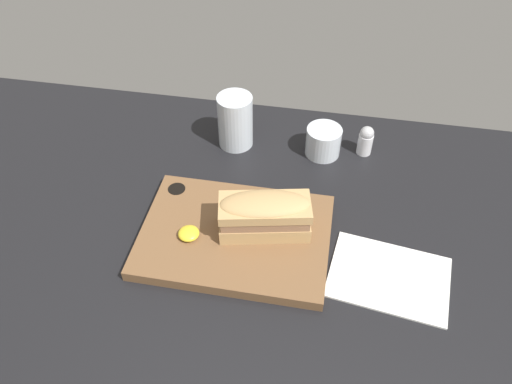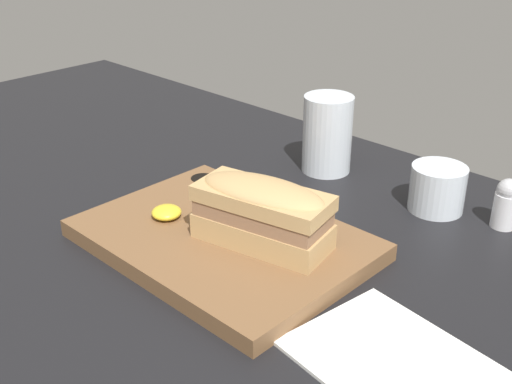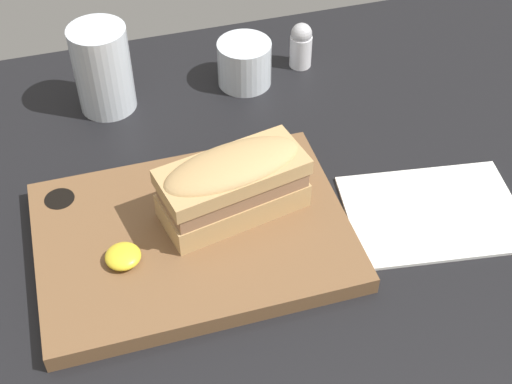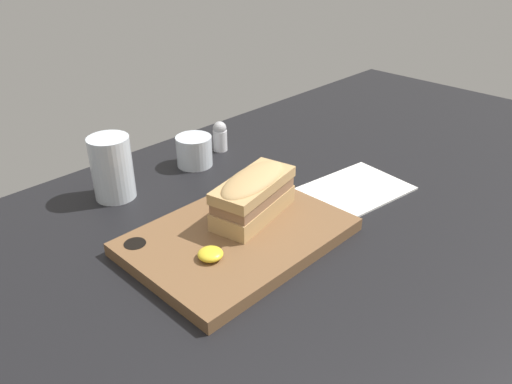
{
  "view_description": "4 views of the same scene",
  "coord_description": "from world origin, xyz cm",
  "px_view_note": "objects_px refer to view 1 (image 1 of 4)",
  "views": [
    {
      "loc": [
        5.9,
        -53.05,
        72.94
      ],
      "look_at": [
        -5.24,
        8.67,
        9.85
      ],
      "focal_mm": 35.0,
      "sensor_mm": 36.0,
      "label": 1
    },
    {
      "loc": [
        41.99,
        -42.72,
        42.81
      ],
      "look_at": [
        -4.51,
        5.54,
        10.14
      ],
      "focal_mm": 45.0,
      "sensor_mm": 36.0,
      "label": 2
    },
    {
      "loc": [
        -16.05,
        -48.58,
        62.17
      ],
      "look_at": [
        -0.83,
        3.71,
        7.69
      ],
      "focal_mm": 50.0,
      "sensor_mm": 36.0,
      "label": 3
    },
    {
      "loc": [
        -53.91,
        -45.09,
        48.21
      ],
      "look_at": [
        -3.62,
        3.93,
        9.3
      ],
      "focal_mm": 35.0,
      "sensor_mm": 36.0,
      "label": 4
    }
  ],
  "objects_px": {
    "water_glass": "(235,124)",
    "napkin": "(389,277)",
    "serving_board": "(235,236)",
    "wine_glass": "(323,143)",
    "salt_shaker": "(366,140)",
    "sandwich": "(265,213)"
  },
  "relations": [
    {
      "from": "water_glass",
      "to": "napkin",
      "type": "height_order",
      "value": "water_glass"
    },
    {
      "from": "serving_board",
      "to": "water_glass",
      "type": "relative_size",
      "value": 2.85
    },
    {
      "from": "wine_glass",
      "to": "salt_shaker",
      "type": "xyz_separation_m",
      "value": [
        0.09,
        0.02,
        0.01
      ]
    },
    {
      "from": "serving_board",
      "to": "wine_glass",
      "type": "bearing_deg",
      "value": 63.4
    },
    {
      "from": "sandwich",
      "to": "salt_shaker",
      "type": "bearing_deg",
      "value": 57.81
    },
    {
      "from": "serving_board",
      "to": "sandwich",
      "type": "bearing_deg",
      "value": 16.17
    },
    {
      "from": "salt_shaker",
      "to": "napkin",
      "type": "bearing_deg",
      "value": -80.85
    },
    {
      "from": "sandwich",
      "to": "serving_board",
      "type": "bearing_deg",
      "value": -163.83
    },
    {
      "from": "water_glass",
      "to": "napkin",
      "type": "distance_m",
      "value": 0.46
    },
    {
      "from": "serving_board",
      "to": "napkin",
      "type": "distance_m",
      "value": 0.28
    },
    {
      "from": "napkin",
      "to": "salt_shaker",
      "type": "height_order",
      "value": "salt_shaker"
    },
    {
      "from": "water_glass",
      "to": "wine_glass",
      "type": "bearing_deg",
      "value": -0.13
    },
    {
      "from": "water_glass",
      "to": "wine_glass",
      "type": "height_order",
      "value": "water_glass"
    },
    {
      "from": "sandwich",
      "to": "water_glass",
      "type": "distance_m",
      "value": 0.28
    },
    {
      "from": "water_glass",
      "to": "salt_shaker",
      "type": "relative_size",
      "value": 1.76
    },
    {
      "from": "wine_glass",
      "to": "napkin",
      "type": "bearing_deg",
      "value": -65.45
    },
    {
      "from": "sandwich",
      "to": "water_glass",
      "type": "height_order",
      "value": "water_glass"
    },
    {
      "from": "sandwich",
      "to": "napkin",
      "type": "xyz_separation_m",
      "value": [
        0.23,
        -0.05,
        -0.06
      ]
    },
    {
      "from": "sandwich",
      "to": "water_glass",
      "type": "relative_size",
      "value": 1.43
    },
    {
      "from": "serving_board",
      "to": "salt_shaker",
      "type": "xyz_separation_m",
      "value": [
        0.22,
        0.29,
        0.02
      ]
    },
    {
      "from": "water_glass",
      "to": "wine_glass",
      "type": "xyz_separation_m",
      "value": [
        0.19,
        -0.0,
        -0.02
      ]
    },
    {
      "from": "serving_board",
      "to": "water_glass",
      "type": "bearing_deg",
      "value": 101.42
    }
  ]
}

